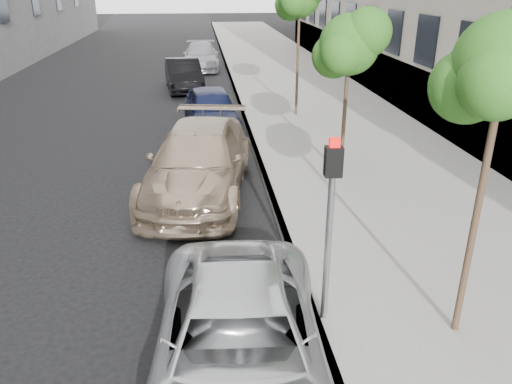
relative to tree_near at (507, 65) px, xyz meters
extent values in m
cube|color=gray|center=(1.07, 22.50, -3.96)|extent=(6.40, 72.00, 0.14)
cube|color=#9E9B93|center=(-2.05, 22.50, -3.96)|extent=(0.15, 72.00, 0.14)
cylinder|color=#38281C|center=(-0.03, 0.00, -1.59)|extent=(0.10, 0.10, 4.60)
sphere|color=#2E5A17|center=(-0.03, 0.00, 0.00)|extent=(1.27, 1.27, 1.27)
sphere|color=#2E5A17|center=(-0.33, 0.25, -0.30)|extent=(0.96, 0.96, 0.96)
cylinder|color=#38281C|center=(-0.03, 6.50, -1.86)|extent=(0.10, 0.10, 4.08)
sphere|color=#2E5A17|center=(-0.03, 6.50, -0.52)|extent=(1.48, 1.48, 1.48)
sphere|color=#2E5A17|center=(0.32, 6.30, -0.22)|extent=(1.19, 1.19, 1.19)
sphere|color=#2E5A17|center=(-0.33, 6.75, -0.82)|extent=(1.11, 1.11, 1.11)
cylinder|color=#38281C|center=(-0.03, 13.00, -1.41)|extent=(0.10, 0.10, 4.98)
sphere|color=#2E5A17|center=(-0.33, 13.25, 0.08)|extent=(1.11, 1.11, 1.11)
cylinder|color=#939699|center=(-1.93, 0.48, -2.71)|extent=(0.10, 0.10, 2.36)
cube|color=black|center=(-1.93, 0.48, -1.32)|extent=(0.25, 0.19, 0.42)
cube|color=red|center=(-1.93, 0.48, -1.05)|extent=(0.14, 0.11, 0.12)
imported|color=silver|center=(-3.33, -0.67, -3.36)|extent=(2.55, 5.00, 1.35)
imported|color=tan|center=(-3.80, 6.02, -3.21)|extent=(3.21, 6.00, 1.65)
imported|color=#111738|center=(-3.33, 11.66, -3.29)|extent=(2.14, 4.52, 1.49)
imported|color=black|center=(-4.45, 18.77, -3.30)|extent=(2.06, 4.59, 1.46)
imported|color=gray|center=(-3.57, 24.91, -3.30)|extent=(2.14, 5.12, 1.48)
camera|label=1|loc=(-3.67, -5.72, 0.95)|focal=35.00mm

